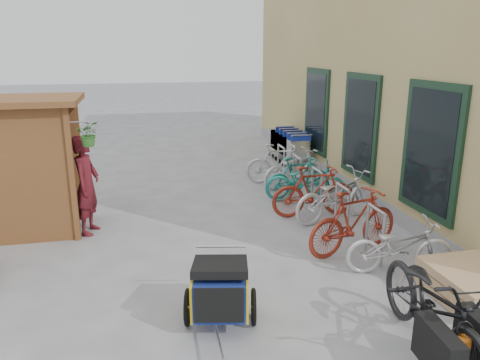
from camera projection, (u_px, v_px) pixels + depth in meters
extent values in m
plane|color=#9C9D9F|center=(229.00, 275.00, 6.87)|extent=(80.00, 80.00, 0.00)
cube|color=tan|center=(451.00, 36.00, 11.51)|extent=(6.00, 13.00, 7.00)
cube|color=#9C9D9F|center=(333.00, 174.00, 11.81)|extent=(0.18, 13.00, 0.30)
cube|color=black|center=(431.00, 150.00, 7.63)|extent=(0.06, 1.50, 2.20)
cube|color=black|center=(429.00, 150.00, 7.63)|extent=(0.02, 1.25, 1.95)
cube|color=black|center=(360.00, 126.00, 9.98)|extent=(0.06, 1.50, 2.20)
cube|color=black|center=(359.00, 126.00, 9.97)|extent=(0.02, 1.25, 1.95)
cube|color=black|center=(316.00, 111.00, 12.33)|extent=(0.06, 1.50, 2.20)
cube|color=black|center=(315.00, 111.00, 12.32)|extent=(0.02, 1.25, 1.95)
cube|color=brown|center=(72.00, 176.00, 7.80)|extent=(0.09, 0.09, 2.30)
cube|color=brown|center=(80.00, 159.00, 9.02)|extent=(0.09, 0.09, 2.30)
cube|color=brown|center=(14.00, 179.00, 7.64)|extent=(1.80, 0.05, 2.30)
cube|color=brown|center=(30.00, 161.00, 8.80)|extent=(1.80, 0.05, 2.30)
cube|color=brown|center=(14.00, 101.00, 7.90)|extent=(2.15, 1.65, 0.10)
cube|color=brown|center=(12.00, 184.00, 8.25)|extent=(1.30, 1.15, 0.04)
cube|color=brown|center=(8.00, 150.00, 8.09)|extent=(1.30, 1.15, 0.04)
cylinder|color=#A5A8AD|center=(78.00, 122.00, 7.60)|extent=(0.36, 0.02, 0.02)
imported|color=#2C6623|center=(89.00, 134.00, 7.68)|extent=(0.38, 0.33, 0.42)
cylinder|color=#A5A8AD|center=(383.00, 241.00, 7.00)|extent=(0.05, 0.05, 0.84)
cylinder|color=#A5A8AD|center=(367.00, 229.00, 7.47)|extent=(0.05, 0.05, 0.84)
cylinder|color=#A5A8AD|center=(377.00, 209.00, 7.12)|extent=(0.05, 0.50, 0.05)
cylinder|color=#A5A8AD|center=(348.00, 214.00, 8.13)|extent=(0.05, 0.05, 0.84)
cylinder|color=#A5A8AD|center=(336.00, 205.00, 8.60)|extent=(0.05, 0.05, 0.84)
cylinder|color=#A5A8AD|center=(343.00, 187.00, 8.25)|extent=(0.05, 0.50, 0.05)
cylinder|color=#A5A8AD|center=(321.00, 194.00, 9.26)|extent=(0.05, 0.05, 0.84)
cylinder|color=#A5A8AD|center=(312.00, 187.00, 9.72)|extent=(0.05, 0.05, 0.84)
cylinder|color=#A5A8AD|center=(318.00, 170.00, 9.38)|extent=(0.05, 0.50, 0.05)
cylinder|color=#A5A8AD|center=(301.00, 178.00, 10.38)|extent=(0.05, 0.05, 0.84)
cylinder|color=#A5A8AD|center=(293.00, 172.00, 10.85)|extent=(0.05, 0.05, 0.84)
cylinder|color=#A5A8AD|center=(298.00, 157.00, 10.50)|extent=(0.05, 0.50, 0.05)
cylinder|color=#A5A8AD|center=(284.00, 165.00, 11.51)|extent=(0.05, 0.05, 0.84)
cylinder|color=#A5A8AD|center=(278.00, 161.00, 11.98)|extent=(0.05, 0.05, 0.84)
cylinder|color=#A5A8AD|center=(281.00, 147.00, 11.63)|extent=(0.05, 0.50, 0.05)
cube|color=tan|center=(473.00, 295.00, 6.17)|extent=(1.00, 1.20, 0.12)
cube|color=tan|center=(474.00, 285.00, 6.13)|extent=(1.00, 1.20, 0.12)
cube|color=tan|center=(476.00, 276.00, 6.09)|extent=(1.00, 1.20, 0.12)
cube|color=silver|center=(295.00, 147.00, 12.73)|extent=(0.55, 0.84, 0.52)
cube|color=#182D9C|center=(301.00, 138.00, 12.23)|extent=(0.55, 0.04, 0.18)
cylinder|color=silver|center=(302.00, 135.00, 12.18)|extent=(0.58, 0.04, 0.04)
cylinder|color=black|center=(291.00, 170.00, 12.50)|extent=(0.04, 0.12, 0.12)
cube|color=silver|center=(291.00, 145.00, 13.05)|extent=(0.55, 0.84, 0.52)
cube|color=#182D9C|center=(297.00, 135.00, 12.56)|extent=(0.55, 0.04, 0.18)
cylinder|color=silver|center=(297.00, 133.00, 12.51)|extent=(0.58, 0.04, 0.04)
cylinder|color=black|center=(287.00, 167.00, 12.83)|extent=(0.04, 0.12, 0.12)
cube|color=silver|center=(287.00, 143.00, 13.38)|extent=(0.55, 0.84, 0.52)
cube|color=#182D9C|center=(292.00, 133.00, 12.88)|extent=(0.55, 0.04, 0.18)
cylinder|color=silver|center=(293.00, 131.00, 12.84)|extent=(0.58, 0.04, 0.04)
cylinder|color=black|center=(283.00, 164.00, 13.15)|extent=(0.04, 0.12, 0.12)
cube|color=silver|center=(284.00, 140.00, 13.70)|extent=(0.55, 0.84, 0.52)
cube|color=#182D9C|center=(288.00, 131.00, 13.21)|extent=(0.55, 0.04, 0.18)
cylinder|color=silver|center=(289.00, 129.00, 13.16)|extent=(0.58, 0.04, 0.04)
cylinder|color=black|center=(280.00, 161.00, 13.48)|extent=(0.04, 0.12, 0.12)
cube|color=silver|center=(280.00, 138.00, 14.03)|extent=(0.55, 0.84, 0.52)
cube|color=#182D9C|center=(285.00, 129.00, 13.53)|extent=(0.55, 0.04, 0.18)
cylinder|color=silver|center=(285.00, 127.00, 13.49)|extent=(0.58, 0.04, 0.04)
cylinder|color=black|center=(276.00, 159.00, 13.80)|extent=(0.04, 0.12, 0.12)
cube|color=navy|center=(220.00, 289.00, 5.55)|extent=(0.74, 0.88, 0.46)
cube|color=gold|center=(194.00, 289.00, 5.55)|extent=(0.19, 0.77, 0.46)
cube|color=gold|center=(247.00, 289.00, 5.55)|extent=(0.19, 0.77, 0.46)
cube|color=black|center=(219.00, 305.00, 5.15)|extent=(0.54, 0.14, 0.42)
cube|color=black|center=(220.00, 266.00, 5.52)|extent=(0.79, 0.86, 0.22)
torus|color=black|center=(187.00, 307.00, 5.61)|extent=(0.15, 0.45, 0.45)
torus|color=black|center=(254.00, 307.00, 5.62)|extent=(0.15, 0.45, 0.45)
cylinder|color=#B7B7BC|center=(219.00, 340.00, 4.98)|extent=(0.17, 0.66, 0.03)
cylinder|color=#B7B7BC|center=(221.00, 247.00, 5.86)|extent=(0.62, 0.16, 0.03)
imported|color=black|center=(434.00, 306.00, 4.96)|extent=(0.95, 2.21, 1.13)
cube|color=black|center=(438.00, 349.00, 4.44)|extent=(0.24, 0.66, 0.45)
cube|color=black|center=(480.00, 339.00, 4.59)|extent=(0.24, 0.66, 0.45)
cube|color=orange|center=(460.00, 340.00, 4.50)|extent=(0.14, 0.19, 0.12)
imported|color=maroon|center=(87.00, 185.00, 8.21)|extent=(0.58, 0.73, 1.77)
imported|color=silver|center=(399.00, 246.00, 6.83)|extent=(1.64, 0.82, 0.83)
imported|color=maroon|center=(354.00, 221.00, 7.48)|extent=(1.84, 0.95, 1.06)
imported|color=silver|center=(336.00, 196.00, 8.92)|extent=(1.98, 1.13, 0.98)
imported|color=maroon|center=(314.00, 191.00, 9.12)|extent=(1.71, 0.53, 1.02)
imported|color=#208379|center=(306.00, 182.00, 10.00)|extent=(1.80, 1.03, 0.89)
imported|color=#208379|center=(298.00, 177.00, 10.26)|extent=(1.60, 0.63, 0.93)
imported|color=silver|center=(294.00, 169.00, 11.09)|extent=(1.81, 1.12, 0.90)
imported|color=beige|center=(279.00, 163.00, 11.41)|extent=(1.67, 0.65, 0.98)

